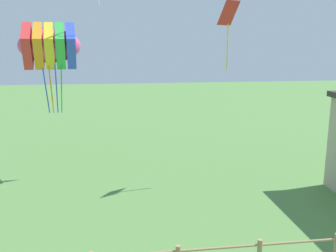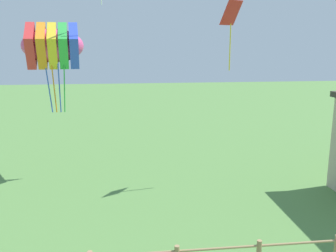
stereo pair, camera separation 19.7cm
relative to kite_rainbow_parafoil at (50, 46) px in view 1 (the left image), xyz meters
name	(u,v)px [view 1 (the left image)]	position (x,y,z in m)	size (l,w,h in m)	color
kite_rainbow_parafoil	(50,46)	(0.00, 0.00, 0.00)	(3.06, 2.45, 4.21)	#E54C8C
kite_red_diamond	(228,20)	(7.99, -1.73, 1.11)	(1.02, 0.92, 3.02)	red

